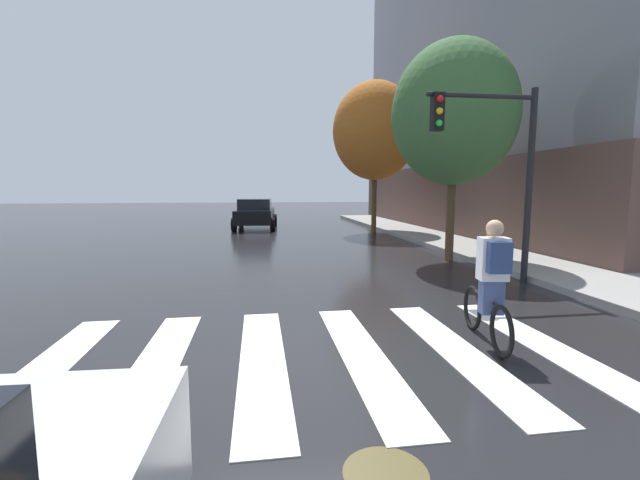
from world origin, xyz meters
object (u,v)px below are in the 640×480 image
at_px(street_tree_near, 454,114).
at_px(fire_hydrant, 490,237).
at_px(sedan_mid, 256,213).
at_px(street_tree_mid, 375,131).
at_px(cyclist, 491,284).
at_px(manhole_cover, 386,473).
at_px(traffic_light_near, 496,152).

bearing_deg(street_tree_near, fire_hydrant, 30.42).
height_order(sedan_mid, street_tree_mid, street_tree_mid).
distance_m(cyclist, street_tree_mid, 15.04).
relative_size(manhole_cover, traffic_light_near, 0.15).
bearing_deg(fire_hydrant, traffic_light_near, -120.55).
xyz_separation_m(cyclist, street_tree_mid, (2.45, 14.31, 3.91)).
distance_m(manhole_cover, street_tree_near, 10.61).
relative_size(manhole_cover, street_tree_near, 0.10).
bearing_deg(manhole_cover, fire_hydrant, 56.09).
xyz_separation_m(fire_hydrant, street_tree_mid, (-1.97, 6.82, 4.23)).
relative_size(fire_hydrant, street_tree_mid, 0.11).
xyz_separation_m(sedan_mid, fire_hydrant, (7.59, -9.72, -0.28)).
relative_size(sedan_mid, cyclist, 2.74).
height_order(sedan_mid, street_tree_near, street_tree_near).
xyz_separation_m(manhole_cover, sedan_mid, (-1.03, 19.46, 0.80)).
xyz_separation_m(manhole_cover, street_tree_near, (4.60, 8.60, 4.17)).
distance_m(manhole_cover, traffic_light_near, 7.50).
bearing_deg(cyclist, sedan_mid, 100.40).
xyz_separation_m(traffic_light_near, street_tree_near, (0.49, 3.00, 1.32)).
bearing_deg(street_tree_mid, traffic_light_near, -92.48).
xyz_separation_m(cyclist, fire_hydrant, (4.43, 7.49, -0.31)).
bearing_deg(sedan_mid, manhole_cover, -86.96).
bearing_deg(street_tree_near, traffic_light_near, -99.36).
bearing_deg(manhole_cover, traffic_light_near, 53.75).
height_order(traffic_light_near, fire_hydrant, traffic_light_near).
distance_m(cyclist, fire_hydrant, 8.71).
xyz_separation_m(street_tree_near, street_tree_mid, (-0.02, 7.97, 0.58)).
height_order(manhole_cover, street_tree_mid, street_tree_mid).
height_order(manhole_cover, street_tree_near, street_tree_near).
bearing_deg(street_tree_mid, cyclist, -99.72).
xyz_separation_m(traffic_light_near, fire_hydrant, (2.45, 4.15, -2.33)).
height_order(manhole_cover, cyclist, cyclist).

